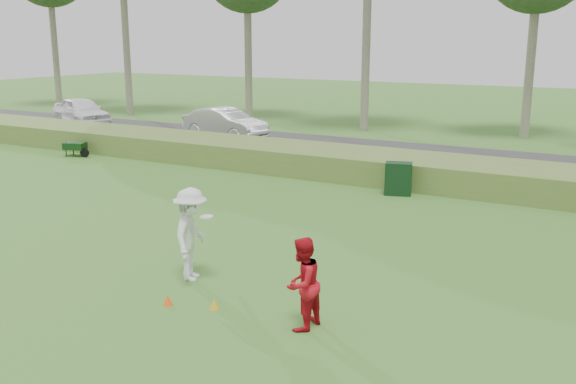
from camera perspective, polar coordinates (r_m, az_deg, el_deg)
The scene contains 11 objects.
ground at distance 12.59m, azimuth -9.10°, elevation -9.53°, with size 120.00×120.00×0.00m, color #326923.
reed_strip at distance 22.67m, azimuth 9.98°, elevation 2.06°, with size 80.00×3.00×0.90m, color #50702C.
park_road at distance 27.44m, azimuth 13.47°, elevation 2.99°, with size 80.00×6.00×0.06m, color #2D2D2D.
player_white at distance 13.32m, azimuth -8.60°, elevation -3.74°, with size 1.12×1.43×1.94m.
player_red at distance 11.04m, azimuth 1.26°, elevation -8.15°, with size 0.79×0.62×1.63m, color red.
cone_orange at distance 12.43m, azimuth -10.63°, elevation -9.41°, with size 0.18×0.18×0.20m, color #FF510D.
cone_yellow at distance 12.13m, azimuth -6.56°, elevation -9.84°, with size 0.18×0.18×0.20m, color gold.
utility_cabinet at distance 20.70m, azimuth 9.78°, elevation 1.17°, with size 0.83×0.52×1.04m, color black.
wheelbarrow at distance 28.52m, azimuth -18.37°, elevation 3.87°, with size 1.24×0.77×0.59m.
car_left at distance 38.04m, azimuth -17.88°, elevation 6.83°, with size 1.86×4.63×1.58m, color white.
car_mid at distance 31.61m, azimuth -5.61°, elevation 6.09°, with size 1.58×4.54×1.50m, color silver.
Camera 1 is at (7.32, -8.99, 4.91)m, focal length 40.00 mm.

